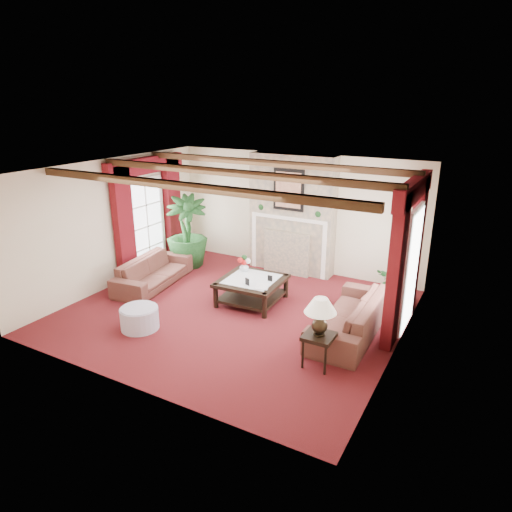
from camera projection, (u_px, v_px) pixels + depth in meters
The scene contains 23 objects.
floor at pixel (235, 312), 8.70m from camera, with size 6.00×6.00×0.00m, color #400E0B.
ceiling at pixel (232, 169), 7.81m from camera, with size 6.00×6.00×0.00m, color white.
back_wall at pixel (296, 212), 10.53m from camera, with size 6.00×0.02×2.70m, color beige.
left_wall at pixel (112, 223), 9.62m from camera, with size 0.02×5.50×2.70m, color beige.
right_wall at pixel (403, 273), 6.89m from camera, with size 0.02×5.50×2.70m, color beige.
ceiling_beams at pixel (232, 173), 7.83m from camera, with size 6.00×3.00×0.12m, color #372211, non-canonical shape.
fireplace at pixel (294, 154), 9.92m from camera, with size 2.00×0.52×2.70m, color tan, non-canonical shape.
french_door_left at pixel (143, 180), 10.18m from camera, with size 0.10×1.10×2.16m, color white, non-canonical shape.
french_door_right at pixel (419, 209), 7.48m from camera, with size 0.10×1.10×2.16m, color white, non-canonical shape.
curtains_left at pixel (145, 161), 9.99m from camera, with size 0.20×2.40×2.55m, color #550B14, non-canonical shape.
curtains_right at pixel (415, 183), 7.39m from camera, with size 0.20×2.40×2.55m, color #550B14, non-canonical shape.
sofa_left at pixel (153, 267), 9.82m from camera, with size 0.87×2.12×0.80m, color #3B1019.
sofa_right at pixel (351, 309), 7.78m from camera, with size 0.70×2.30×0.89m, color #3B1019.
potted_palm at pixel (188, 247), 10.93m from camera, with size 1.83×1.93×0.96m, color black.
small_plant at pixel (397, 287), 9.00m from camera, with size 0.84×0.92×0.66m, color black.
coffee_table at pixel (252, 291), 9.03m from camera, with size 1.19×1.19×0.49m, color black, non-canonical shape.
side_table at pixel (318, 350), 6.88m from camera, with size 0.44×0.44×0.52m, color black, non-canonical shape.
ottoman at pixel (140, 318), 8.01m from camera, with size 0.67×0.67×0.39m, color #AFA7BD.
table_lamp at pixel (320, 316), 6.69m from camera, with size 0.48×0.48×0.61m, color black, non-canonical shape.
flower_vase at pixel (244, 267), 9.34m from camera, with size 0.23×0.24×0.19m, color silver.
book at pixel (256, 279), 8.53m from camera, with size 0.22×0.11×0.32m, color black.
photo_frame_a at pixel (247, 282), 8.63m from camera, with size 0.11×0.02×0.14m, color black, non-canonical shape.
photo_frame_b at pixel (270, 279), 8.82m from camera, with size 0.10×0.02×0.13m, color black, non-canonical shape.
Camera 1 is at (4.15, -6.70, 3.87)m, focal length 32.00 mm.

